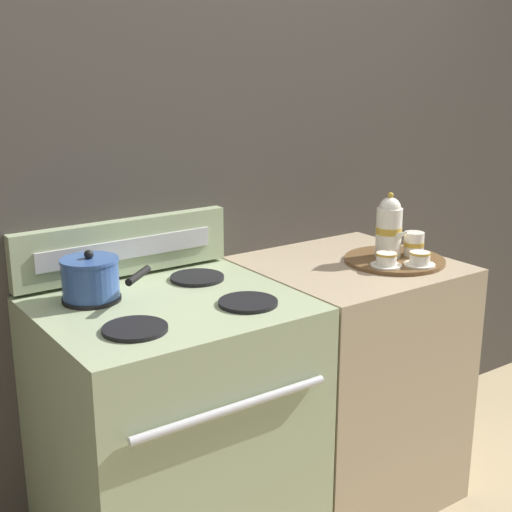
{
  "coord_description": "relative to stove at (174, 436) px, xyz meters",
  "views": [
    {
      "loc": [
        -1.26,
        -1.77,
        1.6
      ],
      "look_at": [
        -0.0,
        0.04,
        0.97
      ],
      "focal_mm": 50.0,
      "sensor_mm": 36.0,
      "label": 1
    }
  ],
  "objects": [
    {
      "name": "teacup_left",
      "position": [
        0.86,
        -0.19,
        0.48
      ],
      "size": [
        0.11,
        0.11,
        0.05
      ],
      "color": "white",
      "rests_on": "serving_tray"
    },
    {
      "name": "control_panel",
      "position": [
        -0.0,
        0.3,
        0.55
      ],
      "size": [
        0.74,
        0.05,
        0.18
      ],
      "color": "#9EAD84",
      "rests_on": "stove"
    },
    {
      "name": "serving_tray",
      "position": [
        0.86,
        -0.08,
        0.45
      ],
      "size": [
        0.35,
        0.35,
        0.01
      ],
      "color": "brown",
      "rests_on": "side_counter"
    },
    {
      "name": "wall_back",
      "position": [
        0.34,
        0.35,
        0.65
      ],
      "size": [
        6.0,
        0.05,
        2.2
      ],
      "color": "#423D38",
      "rests_on": "ground"
    },
    {
      "name": "saucepan",
      "position": [
        -0.18,
        0.15,
        0.52
      ],
      "size": [
        0.25,
        0.26,
        0.14
      ],
      "color": "#335193",
      "rests_on": "stove"
    },
    {
      "name": "side_counter",
      "position": [
        0.72,
        0.0,
        -0.0
      ],
      "size": [
        0.66,
        0.65,
        0.89
      ],
      "color": "tan",
      "rests_on": "ground"
    },
    {
      "name": "creamer_jug",
      "position": [
        0.94,
        -0.09,
        0.5
      ],
      "size": [
        0.07,
        0.07,
        0.08
      ],
      "color": "white",
      "rests_on": "serving_tray"
    },
    {
      "name": "teapot",
      "position": [
        0.85,
        -0.05,
        0.57
      ],
      "size": [
        0.09,
        0.15,
        0.23
      ],
      "color": "white",
      "rests_on": "serving_tray"
    },
    {
      "name": "teacup_right",
      "position": [
        0.76,
        -0.13,
        0.48
      ],
      "size": [
        0.11,
        0.11,
        0.05
      ],
      "color": "white",
      "rests_on": "serving_tray"
    },
    {
      "name": "stove",
      "position": [
        0.0,
        0.0,
        0.0
      ],
      "size": [
        0.76,
        0.68,
        0.9
      ],
      "color": "#9EAD84",
      "rests_on": "ground"
    }
  ]
}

